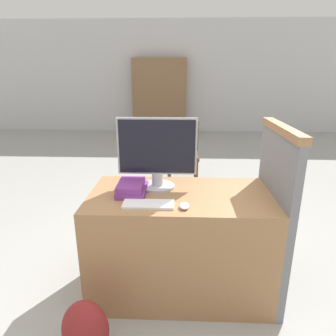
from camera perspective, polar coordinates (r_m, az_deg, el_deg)
ground_plane at (r=2.21m, az=2.04°, el=-27.06°), size 20.00×20.00×0.00m
wall_back at (r=8.12m, az=2.49°, el=16.86°), size 12.00×0.06×2.80m
desk at (r=2.24m, az=2.21°, el=-13.90°), size 1.25×0.68×0.76m
carrel_divider at (r=2.24m, az=19.39°, el=-7.87°), size 0.07×0.72×1.23m
monitor at (r=2.10m, az=-2.10°, el=2.74°), size 0.56×0.25×0.51m
keyboard at (r=1.89m, az=-3.76°, el=-6.90°), size 0.32×0.13×0.02m
mouse at (r=1.86m, az=3.11°, el=-7.21°), size 0.06×0.10×0.03m
book_stack at (r=2.08m, az=-6.94°, el=-3.76°), size 0.20×0.28×0.08m
backpack at (r=1.95m, az=-15.49°, el=-27.91°), size 0.26×0.22×0.38m
far_chair at (r=4.28m, az=2.86°, el=3.53°), size 0.44×0.44×0.88m
bookshelf_far at (r=7.92m, az=-1.64°, el=13.49°), size 1.37×0.32×1.88m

